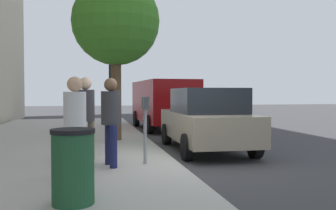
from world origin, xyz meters
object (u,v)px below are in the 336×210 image
object	(u,v)px
pedestrian_at_meter	(111,114)
pedestrian_bystander	(75,118)
traffic_signal	(112,73)
trash_bin	(73,166)
street_tree	(116,22)
parking_meter	(145,116)
parked_sedan_near	(206,119)
parking_officer	(85,111)
parked_van_far	(163,101)

from	to	relation	value
pedestrian_at_meter	pedestrian_bystander	xyz separation A→B (m)	(-0.93, 0.67, -0.01)
traffic_signal	trash_bin	size ratio (longest dim) A/B	3.56
pedestrian_at_meter	trash_bin	size ratio (longest dim) A/B	1.77
traffic_signal	trash_bin	bearing A→B (deg)	174.29
pedestrian_bystander	street_tree	size ratio (longest dim) A/B	0.35
parking_meter	pedestrian_at_meter	xyz separation A→B (m)	(-0.13, 0.72, 0.04)
street_tree	traffic_signal	size ratio (longest dim) A/B	1.42
pedestrian_bystander	parked_sedan_near	distance (m)	4.82
parking_officer	traffic_signal	size ratio (longest dim) A/B	0.51
street_tree	parked_van_far	bearing A→B (deg)	-27.85
parked_sedan_near	traffic_signal	xyz separation A→B (m)	(7.29, 2.21, 1.68)
pedestrian_at_meter	parked_sedan_near	xyz separation A→B (m)	(2.40, -2.79, -0.32)
parking_meter	parking_officer	bearing A→B (deg)	63.43
traffic_signal	street_tree	bearing A→B (deg)	178.01
parked_van_far	parked_sedan_near	bearing A→B (deg)	179.99
parking_meter	trash_bin	size ratio (longest dim) A/B	1.40
street_tree	traffic_signal	bearing A→B (deg)	-1.99
parked_sedan_near	trash_bin	distance (m)	5.95
parking_meter	pedestrian_bystander	world-z (taller)	pedestrian_bystander
pedestrian_at_meter	parked_van_far	distance (m)	9.17
parked_van_far	trash_bin	xyz separation A→B (m)	(-11.19, 3.43, -0.60)
parked_sedan_near	street_tree	distance (m)	4.21
parked_sedan_near	parked_van_far	distance (m)	6.35
parking_meter	trash_bin	bearing A→B (deg)	152.38
pedestrian_bystander	traffic_signal	size ratio (longest dim) A/B	0.49
pedestrian_bystander	parked_sedan_near	world-z (taller)	pedestrian_bystander
street_tree	parking_meter	bearing A→B (deg)	-175.37
parked_van_far	trash_bin	size ratio (longest dim) A/B	5.22
street_tree	trash_bin	bearing A→B (deg)	171.25
pedestrian_at_meter	parked_van_far	world-z (taller)	parked_van_far
parking_officer	trash_bin	distance (m)	3.26
parking_officer	trash_bin	bearing A→B (deg)	-54.55
traffic_signal	trash_bin	distance (m)	12.36
parking_meter	parked_van_far	world-z (taller)	parked_van_far
traffic_signal	pedestrian_bystander	bearing A→B (deg)	173.30
pedestrian_at_meter	trash_bin	bearing A→B (deg)	-115.96
parked_sedan_near	street_tree	xyz separation A→B (m)	(1.79, 2.40, 2.97)
parked_sedan_near	traffic_signal	size ratio (longest dim) A/B	1.24
pedestrian_at_meter	traffic_signal	distance (m)	9.80
pedestrian_at_meter	pedestrian_bystander	world-z (taller)	pedestrian_at_meter
pedestrian_bystander	traffic_signal	bearing A→B (deg)	48.12
pedestrian_at_meter	pedestrian_bystander	size ratio (longest dim) A/B	1.01
parked_sedan_near	parking_meter	bearing A→B (deg)	137.64
parking_meter	street_tree	size ratio (longest dim) A/B	0.28
parking_officer	parking_meter	bearing A→B (deg)	10.99
parked_sedan_near	street_tree	bearing A→B (deg)	53.33
parking_meter	pedestrian_at_meter	world-z (taller)	pedestrian_at_meter
pedestrian_at_meter	parked_van_far	bearing A→B (deg)	60.73
traffic_signal	trash_bin	xyz separation A→B (m)	(-12.15, 1.21, -1.92)
parking_officer	traffic_signal	bearing A→B (deg)	120.58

